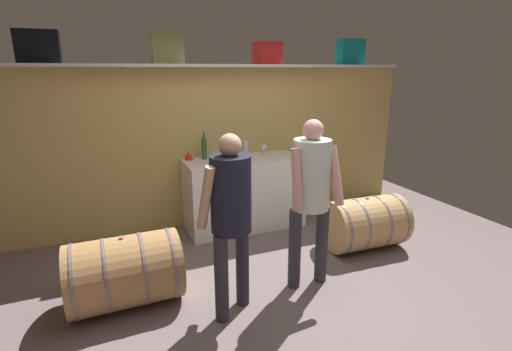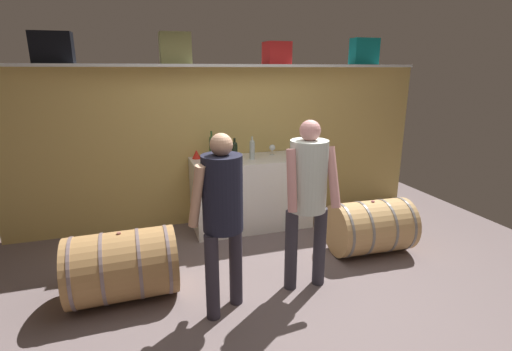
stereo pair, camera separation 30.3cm
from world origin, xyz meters
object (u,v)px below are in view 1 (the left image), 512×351
object	(u,v)px
toolcase_teal	(350,52)
wine_bottle_green	(204,147)
work_cabinet	(244,193)
wine_barrel_far	(365,223)
wine_bottle_dark	(228,151)
red_funnel	(189,155)
visitor_tasting	(311,187)
wine_glass	(264,148)
toolcase_black	(38,47)
toolcase_red	(267,53)
wine_barrel_near	(125,272)
winemaker_pouring	(230,208)
toolcase_olive	(166,48)
wine_bottle_clear	(245,149)

from	to	relation	value
toolcase_teal	wine_bottle_green	bearing A→B (deg)	-176.91
work_cabinet	wine_barrel_far	xyz separation A→B (m)	(1.04, -1.10, -0.15)
wine_bottle_dark	red_funnel	distance (m)	0.52
wine_bottle_green	visitor_tasting	bearing A→B (deg)	-72.97
wine_glass	red_funnel	world-z (taller)	wine_glass
wine_barrel_far	toolcase_black	bearing A→B (deg)	159.61
toolcase_red	wine_glass	distance (m)	1.18
toolcase_red	work_cabinet	bearing A→B (deg)	-153.19
wine_bottle_green	wine_barrel_near	size ratio (longest dim) A/B	0.37
toolcase_teal	winemaker_pouring	size ratio (longest dim) A/B	0.24
toolcase_black	toolcase_red	world-z (taller)	toolcase_black
work_cabinet	visitor_tasting	distance (m)	1.60
red_funnel	wine_glass	bearing A→B (deg)	-5.20
toolcase_olive	red_funnel	size ratio (longest dim) A/B	3.12
winemaker_pouring	toolcase_red	bearing A→B (deg)	26.74
work_cabinet	red_funnel	xyz separation A→B (m)	(-0.64, 0.21, 0.50)
toolcase_black	visitor_tasting	size ratio (longest dim) A/B	0.26
visitor_tasting	winemaker_pouring	bearing A→B (deg)	11.27
wine_bottle_dark	visitor_tasting	distance (m)	1.45
toolcase_red	winemaker_pouring	size ratio (longest dim) A/B	0.20
wine_bottle_green	wine_bottle_clear	distance (m)	0.50
wine_bottle_clear	toolcase_teal	bearing A→B (deg)	8.80
wine_bottle_dark	winemaker_pouring	xyz separation A→B (m)	(-0.51, -1.54, -0.10)
work_cabinet	wine_barrel_far	size ratio (longest dim) A/B	1.65
toolcase_olive	wine_bottle_green	bearing A→B (deg)	-9.88
toolcase_teal	wine_bottle_clear	size ratio (longest dim) A/B	1.26
wine_bottle_green	wine_barrel_far	bearing A→B (deg)	-40.17
toolcase_black	red_funnel	distance (m)	1.90
work_cabinet	wine_bottle_green	bearing A→B (deg)	160.60
wine_glass	winemaker_pouring	xyz separation A→B (m)	(-1.07, -1.76, -0.06)
wine_bottle_green	wine_bottle_dark	world-z (taller)	wine_bottle_green
toolcase_red	work_cabinet	distance (m)	1.77
wine_bottle_clear	wine_bottle_dark	bearing A→B (deg)	-163.60
toolcase_teal	wine_barrel_far	xyz separation A→B (m)	(-0.62, -1.33, -1.89)
wine_bottle_dark	winemaker_pouring	distance (m)	1.63
toolcase_olive	winemaker_pouring	bearing A→B (deg)	-87.29
wine_barrel_near	winemaker_pouring	size ratio (longest dim) A/B	0.61
wine_glass	wine_bottle_dark	bearing A→B (deg)	-158.44
toolcase_red	toolcase_teal	distance (m)	1.25
wine_bottle_dark	wine_glass	distance (m)	0.60
toolcase_teal	wine_bottle_green	world-z (taller)	toolcase_teal
wine_bottle_green	red_funnel	bearing A→B (deg)	165.63
wine_glass	wine_barrel_near	bearing A→B (deg)	-144.93
toolcase_olive	wine_barrel_far	xyz separation A→B (m)	(1.87, -1.33, -1.90)
wine_barrel_far	visitor_tasting	xyz separation A→B (m)	(-0.98, -0.42, 0.66)
work_cabinet	red_funnel	distance (m)	0.84
toolcase_red	toolcase_teal	bearing A→B (deg)	-2.07
toolcase_red	toolcase_teal	xyz separation A→B (m)	(1.25, 0.00, 0.03)
toolcase_black	wine_bottle_green	distance (m)	1.99
wine_barrel_far	winemaker_pouring	xyz separation A→B (m)	(-1.78, -0.54, 0.63)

